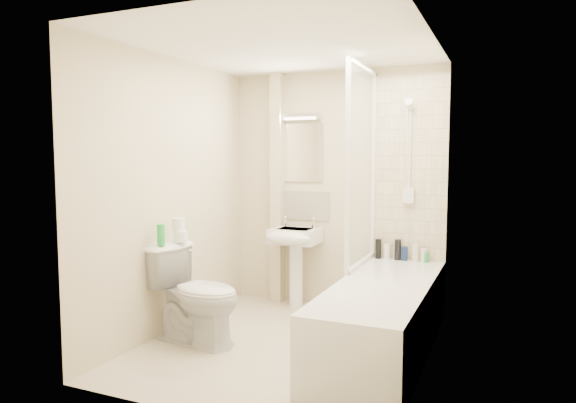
% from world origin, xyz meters
% --- Properties ---
extents(floor, '(2.50, 2.50, 0.00)m').
position_xyz_m(floor, '(0.00, 0.00, 0.00)').
color(floor, beige).
rests_on(floor, ground).
extents(wall_back, '(2.20, 0.02, 2.40)m').
position_xyz_m(wall_back, '(0.00, 1.25, 1.20)').
color(wall_back, beige).
rests_on(wall_back, ground).
extents(wall_left, '(0.02, 2.50, 2.40)m').
position_xyz_m(wall_left, '(-1.10, 0.00, 1.20)').
color(wall_left, beige).
rests_on(wall_left, ground).
extents(wall_right, '(0.02, 2.50, 2.40)m').
position_xyz_m(wall_right, '(1.10, 0.00, 1.20)').
color(wall_right, beige).
rests_on(wall_right, ground).
extents(ceiling, '(2.20, 2.50, 0.02)m').
position_xyz_m(ceiling, '(0.00, 0.00, 2.40)').
color(ceiling, white).
rests_on(ceiling, wall_back).
extents(tile_back, '(0.70, 0.01, 1.75)m').
position_xyz_m(tile_back, '(0.75, 1.24, 1.42)').
color(tile_back, beige).
rests_on(tile_back, wall_back).
extents(tile_right, '(0.01, 2.10, 1.75)m').
position_xyz_m(tile_right, '(1.09, 0.20, 1.42)').
color(tile_right, beige).
rests_on(tile_right, wall_right).
extents(pipe_boxing, '(0.12, 0.12, 2.40)m').
position_xyz_m(pipe_boxing, '(-0.62, 1.19, 1.20)').
color(pipe_boxing, beige).
rests_on(pipe_boxing, ground).
extents(splashback, '(0.60, 0.02, 0.30)m').
position_xyz_m(splashback, '(-0.36, 1.24, 1.03)').
color(splashback, beige).
rests_on(splashback, wall_back).
extents(mirror, '(0.46, 0.01, 0.60)m').
position_xyz_m(mirror, '(-0.36, 1.24, 1.58)').
color(mirror, white).
rests_on(mirror, wall_back).
extents(strip_light, '(0.42, 0.07, 0.07)m').
position_xyz_m(strip_light, '(-0.36, 1.22, 1.95)').
color(strip_light, silver).
rests_on(strip_light, wall_back).
extents(bathtub, '(0.70, 2.10, 0.55)m').
position_xyz_m(bathtub, '(0.75, 0.20, 0.29)').
color(bathtub, white).
rests_on(bathtub, ground).
extents(shower_screen, '(0.04, 0.92, 1.80)m').
position_xyz_m(shower_screen, '(0.40, 0.80, 1.45)').
color(shower_screen, white).
rests_on(shower_screen, bathtub).
extents(shower_fixture, '(0.10, 0.16, 0.99)m').
position_xyz_m(shower_fixture, '(0.75, 1.19, 1.55)').
color(shower_fixture, white).
rests_on(shower_fixture, wall_back).
extents(pedestal_sink, '(0.48, 0.46, 0.93)m').
position_xyz_m(pedestal_sink, '(-0.36, 1.01, 0.65)').
color(pedestal_sink, white).
rests_on(pedestal_sink, ground).
extents(bottle_black_a, '(0.06, 0.06, 0.19)m').
position_xyz_m(bottle_black_a, '(0.48, 1.16, 0.65)').
color(bottle_black_a, black).
rests_on(bottle_black_a, bathtub).
extents(bottle_white_a, '(0.06, 0.06, 0.15)m').
position_xyz_m(bottle_white_a, '(0.56, 1.16, 0.62)').
color(bottle_white_a, silver).
rests_on(bottle_white_a, bathtub).
extents(bottle_black_b, '(0.06, 0.06, 0.20)m').
position_xyz_m(bottle_black_b, '(0.67, 1.16, 0.65)').
color(bottle_black_b, black).
rests_on(bottle_black_b, bathtub).
extents(bottle_blue, '(0.06, 0.06, 0.13)m').
position_xyz_m(bottle_blue, '(0.73, 1.16, 0.62)').
color(bottle_blue, navy).
rests_on(bottle_blue, bathtub).
extents(bottle_cream, '(0.06, 0.06, 0.16)m').
position_xyz_m(bottle_cream, '(0.84, 1.16, 0.63)').
color(bottle_cream, beige).
rests_on(bottle_cream, bathtub).
extents(bottle_white_b, '(0.06, 0.06, 0.13)m').
position_xyz_m(bottle_white_b, '(0.91, 1.16, 0.61)').
color(bottle_white_b, silver).
rests_on(bottle_white_b, bathtub).
extents(bottle_green, '(0.06, 0.06, 0.09)m').
position_xyz_m(bottle_green, '(0.93, 1.16, 0.60)').
color(bottle_green, green).
rests_on(bottle_green, bathtub).
extents(toilet, '(0.67, 0.92, 0.81)m').
position_xyz_m(toilet, '(-0.72, -0.21, 0.41)').
color(toilet, white).
rests_on(toilet, ground).
extents(toilet_roll_lower, '(0.12, 0.12, 0.09)m').
position_xyz_m(toilet_roll_lower, '(-0.94, -0.11, 0.86)').
color(toilet_roll_lower, white).
rests_on(toilet_roll_lower, toilet).
extents(toilet_roll_upper, '(0.11, 0.11, 0.11)m').
position_xyz_m(toilet_roll_upper, '(-0.96, -0.11, 0.96)').
color(toilet_roll_upper, white).
rests_on(toilet_roll_upper, toilet_roll_lower).
extents(green_bottle, '(0.07, 0.07, 0.17)m').
position_xyz_m(green_bottle, '(-0.98, -0.31, 0.90)').
color(green_bottle, green).
rests_on(green_bottle, toilet).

